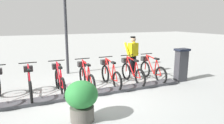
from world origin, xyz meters
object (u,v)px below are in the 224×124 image
Objects in this scene: bike_docked_2 at (110,74)px; bike_docked_4 at (59,80)px; bike_docked_1 at (132,72)px; worker_near_rack at (133,54)px; bike_docked_5 at (30,83)px; planter_bush at (82,99)px; bike_docked_3 at (86,77)px; payment_kiosk at (181,64)px; lamp_post at (65,12)px; bike_docked_0 at (152,69)px.

bike_docked_2 is 1.00× the size of bike_docked_4.
bike_docked_1 is at bearing -90.00° from bike_docked_4.
bike_docked_5 is at bearing 104.62° from worker_near_rack.
planter_bush is (-2.13, -0.17, 0.11)m from bike_docked_4.
bike_docked_3 is at bearing -90.00° from bike_docked_5.
bike_docked_5 is at bearing 83.99° from payment_kiosk.
bike_docked_4 is 3.55m from worker_near_rack.
bike_docked_2 is 1.96m from worker_near_rack.
bike_docked_2 and bike_docked_5 have the same top height.
lamp_post is (2.34, 0.16, 2.26)m from bike_docked_3.
bike_docked_3 is 1.04× the size of worker_near_rack.
bike_docked_4 is (0.00, 1.79, 0.00)m from bike_docked_2.
payment_kiosk is at bearing -101.75° from bike_docked_2.
planter_bush is at bearing -175.34° from bike_docked_4.
payment_kiosk is 0.74× the size of bike_docked_2.
bike_docked_3 is 1.79m from bike_docked_5.
planter_bush is (-2.13, 1.62, 0.11)m from bike_docked_2.
bike_docked_4 is at bearing 82.82° from payment_kiosk.
bike_docked_0 and bike_docked_1 have the same top height.
bike_docked_0 is 4.32m from lamp_post.
bike_docked_2 is at bearing 125.45° from worker_near_rack.
worker_near_rack reaches higher than bike_docked_0.
bike_docked_4 is at bearing 108.30° from worker_near_rack.
bike_docked_3 and bike_docked_4 have the same top height.
bike_docked_1 is 1.00× the size of bike_docked_3.
bike_docked_3 is at bearing 81.08° from payment_kiosk.
planter_bush is at bearing 109.61° from payment_kiosk.
bike_docked_2 is 2.68m from bike_docked_5.
worker_near_rack is at bearing 35.55° from payment_kiosk.
worker_near_rack reaches higher than bike_docked_3.
bike_docked_0 is at bearing -90.00° from bike_docked_1.
bike_docked_4 is (0.00, 2.68, 0.00)m from bike_docked_1.
worker_near_rack is at bearing -44.42° from planter_bush.
bike_docked_0 is at bearing -90.00° from bike_docked_5.
bike_docked_5 is (0.00, 1.79, 0.00)m from bike_docked_3.
bike_docked_4 is at bearing 90.00° from bike_docked_2.
worker_near_rack is 0.40× the size of lamp_post.
bike_docked_0 is 3.58m from bike_docked_4.
bike_docked_1 is (0.57, 1.86, -0.24)m from payment_kiosk.
bike_docked_0 is at bearing -90.00° from bike_docked_2.
bike_docked_2 is 1.00× the size of bike_docked_5.
bike_docked_0 is 1.77× the size of planter_bush.
bike_docked_4 is 1.77× the size of planter_bush.
bike_docked_3 is at bearing 90.00° from bike_docked_1.
bike_docked_0 is 1.00× the size of bike_docked_4.
payment_kiosk is 0.74× the size of bike_docked_3.
worker_near_rack is at bearing -30.76° from bike_docked_1.
lamp_post is (2.34, -0.73, 2.26)m from bike_docked_4.
payment_kiosk reaches higher than bike_docked_0.
bike_docked_3 and bike_docked_5 have the same top height.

